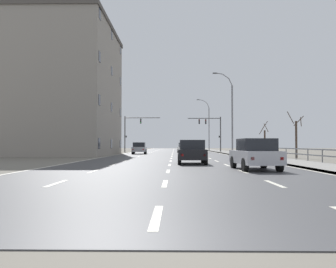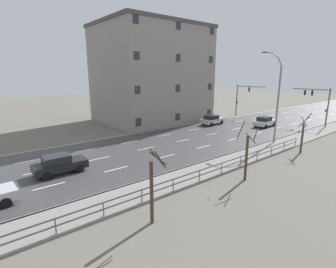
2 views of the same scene
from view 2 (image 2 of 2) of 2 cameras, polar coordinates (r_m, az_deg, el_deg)
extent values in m
cube|color=#666056|center=(41.14, 17.46, 1.53)|extent=(160.00, 160.00, 0.12)
cube|color=#3D3D3F|center=(51.44, 24.95, 3.24)|extent=(14.00, 120.00, 0.02)
cube|color=beige|center=(27.08, -28.88, -5.35)|extent=(0.16, 2.20, 0.01)
cube|color=beige|center=(28.38, -18.15, -3.51)|extent=(0.16, 2.20, 0.01)
cube|color=beige|center=(30.59, -8.71, -1.79)|extent=(0.16, 2.20, 0.01)
cube|color=beige|center=(33.53, -0.74, -0.29)|extent=(0.16, 2.20, 0.01)
cube|color=beige|center=(37.03, 5.83, 0.95)|extent=(0.16, 2.20, 0.01)
cube|color=beige|center=(40.95, 11.22, 1.96)|extent=(0.16, 2.20, 0.01)
cube|color=beige|center=(45.17, 15.63, 2.77)|extent=(0.16, 2.20, 0.01)
cube|color=beige|center=(49.62, 19.28, 3.43)|extent=(0.16, 2.20, 0.01)
cube|color=beige|center=(54.25, 22.32, 3.96)|extent=(0.16, 2.20, 0.01)
cube|color=beige|center=(59.00, 24.88, 4.41)|extent=(0.16, 2.20, 0.01)
cube|color=beige|center=(63.86, 27.05, 4.78)|extent=(0.16, 2.20, 0.01)
cube|color=beige|center=(68.80, 28.92, 5.09)|extent=(0.16, 2.20, 0.01)
cube|color=beige|center=(73.80, 30.54, 5.36)|extent=(0.16, 2.20, 0.01)
cube|color=beige|center=(78.86, 31.95, 5.58)|extent=(0.16, 2.20, 0.01)
cube|color=beige|center=(83.96, 33.19, 5.78)|extent=(0.16, 2.20, 0.01)
cube|color=beige|center=(23.80, -27.30, -7.61)|extent=(0.16, 2.20, 0.01)
cube|color=beige|center=(25.27, -15.26, -5.38)|extent=(0.16, 2.20, 0.01)
cube|color=beige|center=(27.73, -5.03, -3.27)|extent=(0.16, 2.20, 0.01)
cube|color=beige|center=(30.94, 3.28, -1.48)|extent=(0.16, 2.20, 0.01)
cube|color=beige|center=(34.71, 9.90, -0.02)|extent=(0.16, 2.20, 0.01)
cube|color=beige|center=(38.86, 15.17, 1.14)|extent=(0.16, 2.20, 0.01)
cube|color=beige|center=(43.28, 19.39, 2.06)|extent=(0.16, 2.20, 0.01)
cube|color=beige|center=(47.91, 22.82, 2.80)|extent=(0.16, 2.20, 0.01)
cube|color=beige|center=(52.69, 25.63, 3.40)|extent=(0.16, 2.20, 0.01)
cube|color=beige|center=(57.57, 27.98, 3.89)|extent=(0.16, 2.20, 0.01)
cube|color=beige|center=(62.54, 29.96, 4.30)|extent=(0.16, 2.20, 0.01)
cube|color=beige|center=(67.58, 31.65, 4.65)|extent=(0.16, 2.20, 0.01)
cube|color=beige|center=(72.66, 33.10, 4.94)|extent=(0.16, 2.20, 0.01)
cube|color=beige|center=(20.59, -25.19, -10.58)|extent=(0.16, 2.20, 0.01)
cube|color=beige|center=(22.27, -11.55, -7.73)|extent=(0.16, 2.20, 0.01)
cube|color=beige|center=(25.03, -0.51, -5.07)|extent=(0.16, 2.20, 0.01)
cube|color=beige|center=(28.55, 8.01, -2.86)|extent=(0.16, 2.20, 0.01)
cube|color=beige|center=(32.59, 14.52, -1.13)|extent=(0.16, 2.20, 0.01)
cube|color=beige|center=(36.98, 19.54, 0.22)|extent=(0.16, 2.20, 0.01)
cube|color=beige|center=(41.61, 23.46, 1.28)|extent=(0.16, 2.20, 0.01)
cube|color=beige|center=(46.40, 26.60, 2.11)|extent=(0.16, 2.20, 0.01)
cube|color=beige|center=(51.32, 29.14, 2.79)|extent=(0.16, 2.20, 0.01)
cube|color=beige|center=(56.32, 31.23, 3.34)|extent=(0.16, 2.20, 0.01)
cube|color=beige|center=(61.39, 32.98, 3.80)|extent=(0.16, 2.20, 0.01)
cube|color=beige|center=(48.89, 32.12, 1.98)|extent=(0.16, 120.00, 0.01)
cube|color=beige|center=(54.73, 18.54, 4.35)|extent=(0.16, 120.00, 0.01)
cube|color=slate|center=(48.81, 32.38, 1.98)|extent=(0.16, 120.00, 0.12)
cube|color=#515459|center=(17.51, 1.21, -10.15)|extent=(0.06, 35.90, 0.08)
cube|color=#515459|center=(17.67, 1.20, -11.34)|extent=(0.06, 35.90, 0.08)
cylinder|color=#515459|center=(14.57, -23.98, -18.57)|extent=(0.07, 0.07, 1.00)
cylinder|color=#515459|center=(15.26, -14.32, -16.25)|extent=(0.07, 0.07, 1.00)
cylinder|color=#515459|center=(16.32, -5.90, -13.81)|extent=(0.07, 0.07, 1.00)
cylinder|color=#515459|center=(17.69, 1.20, -11.49)|extent=(0.07, 0.07, 1.00)
cylinder|color=#515459|center=(19.31, 7.11, -9.39)|extent=(0.07, 0.07, 1.00)
cylinder|color=#515459|center=(21.11, 11.99, -7.56)|extent=(0.07, 0.07, 1.00)
cylinder|color=#515459|center=(23.06, 16.05, -5.99)|extent=(0.07, 0.07, 1.00)
cylinder|color=#515459|center=(25.12, 19.44, -4.64)|extent=(0.07, 0.07, 1.00)
cylinder|color=#515459|center=(27.27, 22.30, -3.49)|extent=(0.07, 0.07, 1.00)
cylinder|color=#515459|center=(29.48, 24.73, -2.50)|extent=(0.07, 0.07, 1.00)
cylinder|color=#515459|center=(31.75, 26.81, -1.65)|extent=(0.07, 0.07, 1.00)
cylinder|color=slate|center=(31.55, 23.43, 5.82)|extent=(0.20, 0.20, 8.79)
cylinder|color=slate|center=(31.47, 23.93, 14.62)|extent=(0.51, 0.11, 0.93)
cylinder|color=slate|center=(31.80, 23.05, 15.98)|extent=(0.86, 0.11, 0.65)
cylinder|color=slate|center=(32.26, 21.68, 16.70)|extent=(0.98, 0.11, 0.28)
cube|color=#333335|center=(32.51, 20.92, 16.79)|extent=(0.56, 0.24, 0.12)
cylinder|color=#38383A|center=(44.78, 32.31, 4.90)|extent=(0.18, 0.18, 5.90)
cylinder|color=#38383A|center=(45.50, 29.49, 8.78)|extent=(5.43, 0.12, 0.12)
cube|color=black|center=(45.43, 29.73, 8.04)|extent=(0.20, 0.28, 0.80)
sphere|color=red|center=(45.27, 29.70, 8.37)|extent=(0.14, 0.14, 0.14)
sphere|color=#2D2D2D|center=(45.29, 29.66, 8.04)|extent=(0.14, 0.14, 0.14)
sphere|color=#2D2D2D|center=(45.31, 29.62, 7.72)|extent=(0.14, 0.14, 0.14)
cube|color=black|center=(45.84, 28.47, 8.22)|extent=(0.20, 0.28, 0.80)
sphere|color=red|center=(45.68, 28.43, 8.54)|extent=(0.14, 0.14, 0.14)
sphere|color=#2D2D2D|center=(45.70, 28.39, 8.22)|extent=(0.14, 0.14, 0.14)
sphere|color=#2D2D2D|center=(45.72, 28.36, 7.89)|extent=(0.14, 0.14, 0.14)
cube|color=black|center=(44.84, 31.97, 4.50)|extent=(0.18, 0.12, 0.32)
cylinder|color=#38383A|center=(51.44, 15.20, 7.36)|extent=(0.18, 0.18, 5.95)
cylinder|color=#38383A|center=(49.61, 18.14, 10.12)|extent=(5.80, 0.12, 0.12)
cube|color=black|center=(49.80, 17.81, 9.52)|extent=(0.20, 0.28, 0.80)
sphere|color=#2D2D2D|center=(49.66, 17.73, 9.82)|extent=(0.14, 0.14, 0.14)
sphere|color=#2D2D2D|center=(49.67, 17.71, 9.52)|extent=(0.14, 0.14, 0.14)
sphere|color=green|center=(49.69, 17.69, 9.22)|extent=(0.14, 0.14, 0.14)
cube|color=black|center=(51.31, 15.34, 6.91)|extent=(0.18, 0.12, 0.32)
cube|color=silver|center=(41.84, 20.97, 2.44)|extent=(1.95, 4.18, 0.64)
cube|color=black|center=(41.51, 20.88, 3.24)|extent=(1.65, 2.07, 0.60)
cube|color=slate|center=(42.35, 21.48, 3.34)|extent=(1.41, 0.15, 0.51)
cylinder|color=black|center=(42.66, 22.69, 2.04)|extent=(0.25, 0.67, 0.66)
cylinder|color=black|center=(43.37, 20.78, 2.38)|extent=(0.25, 0.67, 0.66)
cylinder|color=black|center=(40.42, 21.10, 1.60)|extent=(0.25, 0.67, 0.66)
cylinder|color=black|center=(41.16, 19.12, 1.96)|extent=(0.25, 0.67, 0.66)
cube|color=red|center=(40.38, 18.80, 2.24)|extent=(0.16, 0.05, 0.14)
cube|color=red|center=(39.76, 20.44, 1.95)|extent=(0.16, 0.05, 0.14)
cylinder|color=black|center=(18.68, -32.76, -12.92)|extent=(0.25, 0.67, 0.66)
cylinder|color=black|center=(20.16, -33.56, -11.15)|extent=(0.25, 0.67, 0.66)
cube|color=black|center=(22.57, -23.08, -6.58)|extent=(1.78, 4.11, 0.64)
cube|color=black|center=(22.32, -23.84, -5.19)|extent=(1.57, 2.01, 0.60)
cube|color=slate|center=(22.56, -21.51, -4.84)|extent=(1.40, 0.09, 0.51)
cylinder|color=black|center=(22.28, -19.27, -7.38)|extent=(0.22, 0.66, 0.66)
cylinder|color=black|center=(23.74, -20.60, -6.21)|extent=(0.22, 0.66, 0.66)
cylinder|color=black|center=(21.67, -25.65, -8.57)|extent=(0.22, 0.66, 0.66)
cylinder|color=black|center=(23.16, -26.60, -7.28)|extent=(0.22, 0.66, 0.66)
cube|color=red|center=(22.80, -28.47, -6.95)|extent=(0.16, 0.04, 0.14)
cube|color=red|center=(21.57, -27.80, -7.99)|extent=(0.16, 0.04, 0.14)
cube|color=#B7B7BC|center=(41.22, 9.97, 2.97)|extent=(1.86, 4.14, 0.64)
cube|color=black|center=(40.92, 9.78, 3.79)|extent=(1.61, 2.04, 0.60)
cube|color=slate|center=(41.65, 10.62, 3.89)|extent=(1.41, 0.11, 0.51)
cylinder|color=black|center=(41.76, 11.92, 2.57)|extent=(0.24, 0.67, 0.66)
cylinder|color=black|center=(42.75, 10.21, 2.89)|extent=(0.24, 0.67, 0.66)
cylinder|color=black|center=(39.81, 9.67, 2.15)|extent=(0.24, 0.67, 0.66)
cylinder|color=black|center=(40.84, 7.94, 2.49)|extent=(0.24, 0.67, 0.66)
cube|color=red|center=(40.13, 7.38, 2.78)|extent=(0.16, 0.04, 0.14)
cube|color=red|center=(39.27, 8.81, 2.51)|extent=(0.16, 0.04, 0.14)
cube|color=gray|center=(44.62, -3.73, 12.98)|extent=(13.76, 16.87, 15.33)
cube|color=#4C4742|center=(45.27, -3.90, 23.05)|extent=(14.04, 17.21, 0.50)
cube|color=#282D38|center=(35.46, -6.66, 2.65)|extent=(0.04, 0.90, 1.10)
cube|color=#282D38|center=(39.74, 2.18, 3.88)|extent=(0.04, 0.90, 1.10)
cube|color=#282D38|center=(44.78, 9.20, 4.79)|extent=(0.04, 0.90, 1.10)
cube|color=#282D38|center=(34.92, -6.86, 9.83)|extent=(0.04, 0.90, 1.10)
cube|color=#282D38|center=(39.25, 2.24, 10.29)|extent=(0.04, 0.90, 1.10)
cube|color=#282D38|center=(44.35, 9.42, 10.48)|extent=(0.04, 0.90, 1.10)
cube|color=#282D38|center=(34.94, -7.07, 17.12)|extent=(0.04, 0.90, 1.10)
cube|color=#282D38|center=(39.27, 2.30, 16.78)|extent=(0.04, 0.90, 1.10)
cube|color=#282D38|center=(44.36, 9.64, 16.22)|extent=(0.04, 0.90, 1.10)
cube|color=#282D38|center=(35.52, -7.30, 24.29)|extent=(0.04, 0.90, 1.10)
cube|color=#282D38|center=(39.78, 2.37, 23.19)|extent=(0.04, 0.90, 1.10)
cube|color=#282D38|center=(44.82, 9.88, 21.90)|extent=(0.04, 0.90, 1.10)
cylinder|color=#423328|center=(13.85, -3.70, -13.05)|extent=(0.20, 0.20, 3.56)
cylinder|color=#423328|center=(12.89, -1.79, -5.66)|extent=(0.49, 0.98, 1.16)
cylinder|color=#423328|center=(12.70, -2.25, -5.58)|extent=(0.16, 1.11, 1.32)
cylinder|color=#423328|center=(12.69, -2.23, -5.54)|extent=(0.16, 1.11, 0.95)
cylinder|color=#423328|center=(20.04, 17.23, -5.25)|extent=(0.20, 0.20, 3.49)
cylinder|color=#423328|center=(19.22, 18.17, -0.94)|extent=(0.41, 0.84, 0.86)
cylinder|color=#423328|center=(19.68, 19.08, -0.31)|extent=(0.73, 0.84, 0.94)
cylinder|color=#423328|center=(19.70, 16.06, 0.80)|extent=(0.29, 1.19, 1.24)
cylinder|color=#423328|center=(29.16, 27.95, -0.95)|extent=(0.20, 0.20, 3.02)
cylinder|color=#423328|center=(28.51, 28.32, 2.46)|extent=(0.63, 0.29, 1.08)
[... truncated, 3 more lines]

